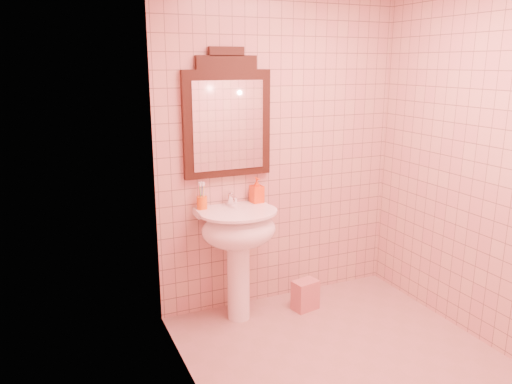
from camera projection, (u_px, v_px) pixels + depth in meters
name	position (u px, v px, depth m)	size (l,w,h in m)	color
floor	(353.00, 364.00, 3.25)	(2.20, 2.20, 0.00)	tan
back_wall	(280.00, 149.00, 3.91)	(2.00, 0.02, 2.50)	#CFA490
pedestal_sink	(238.00, 237.00, 3.68)	(0.58, 0.58, 0.86)	white
faucet	(231.00, 199.00, 3.74)	(0.04, 0.16, 0.11)	white
mirror	(227.00, 118.00, 3.65)	(0.67, 0.06, 0.94)	black
toothbrush_cup	(202.00, 202.00, 3.67)	(0.08, 0.08, 0.18)	orange
soap_dispenser	(257.00, 190.00, 3.83)	(0.09, 0.09, 0.20)	#E34713
towel	(305.00, 295.00, 3.96)	(0.20, 0.13, 0.24)	#BF7370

